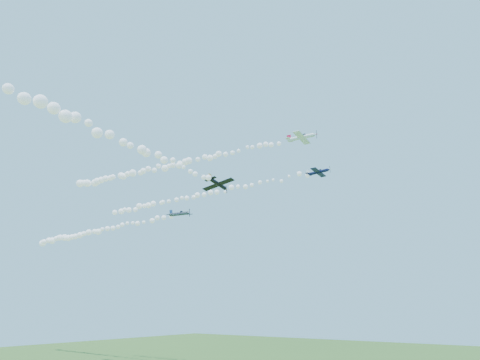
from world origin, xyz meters
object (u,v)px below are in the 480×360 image
Objects in this scene: plane_white at (302,137)px; plane_black at (218,184)px; plane_navy at (318,172)px; plane_grey at (180,214)px.

plane_white reaches higher than plane_black.
plane_black is at bearing -122.20° from plane_navy.
plane_white is 1.09× the size of plane_black.
plane_black is at bearing -142.08° from plane_white.
plane_black is (-12.82, -22.15, -6.26)m from plane_navy.
plane_white is 10.57m from plane_navy.
plane_white is at bearing -1.45° from plane_grey.
plane_white is 1.19× the size of plane_navy.
plane_white is 0.93× the size of plane_grey.
plane_black is at bearing -28.99° from plane_grey.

